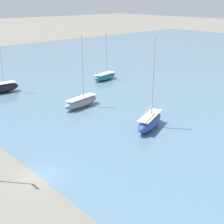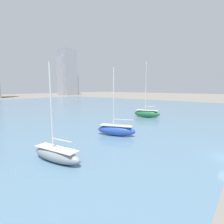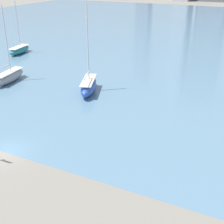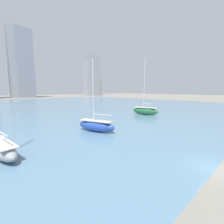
% 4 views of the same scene
% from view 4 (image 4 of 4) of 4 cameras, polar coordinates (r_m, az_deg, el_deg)
% --- Properties ---
extents(ground_plane, '(500.00, 500.00, 0.00)m').
position_cam_4_polar(ground_plane, '(17.44, 34.97, -17.37)').
color(ground_plane, gray).
extents(harbor_water, '(180.00, 140.00, 0.00)m').
position_cam_4_polar(harbor_water, '(75.09, -29.77, 1.74)').
color(harbor_water, slate).
rests_on(harbor_water, ground_plane).
extents(distant_city_skyline, '(169.28, 17.83, 66.52)m').
position_cam_4_polar(distant_city_skyline, '(177.48, -27.19, 14.27)').
color(distant_city_skyline, slate).
rests_on(distant_city_skyline, ground_plane).
extents(sailboat_green, '(4.07, 7.83, 16.16)m').
position_cam_4_polar(sailboat_green, '(44.85, 12.57, 0.51)').
color(sailboat_green, '#236B3D').
rests_on(sailboat_green, harbor_water).
extents(sailboat_blue, '(4.38, 7.36, 12.31)m').
position_cam_4_polar(sailboat_blue, '(26.24, -6.03, -5.08)').
color(sailboat_blue, '#284CA8').
rests_on(sailboat_blue, harbor_water).
extents(sailboat_gray, '(2.89, 7.34, 11.59)m').
position_cam_4_polar(sailboat_gray, '(20.23, -36.43, -11.13)').
color(sailboat_gray, gray).
rests_on(sailboat_gray, harbor_water).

